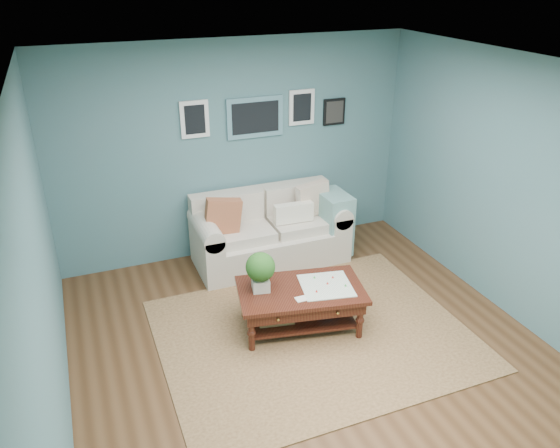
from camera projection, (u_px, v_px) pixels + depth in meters
room_shell at (321, 231)px, 4.72m from camera, size 5.00×5.02×2.70m
area_rug at (313, 334)px, 5.61m from camera, size 3.08×2.46×0.01m
loveseat at (275, 230)px, 6.89m from camera, size 1.93×0.88×0.99m
coffee_table at (294, 296)px, 5.56m from camera, size 1.39×0.97×0.89m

